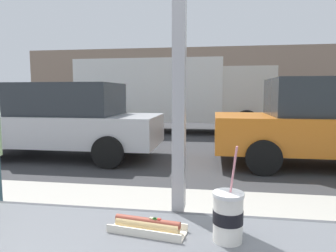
{
  "coord_description": "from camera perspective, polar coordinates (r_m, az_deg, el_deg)",
  "views": [
    {
      "loc": [
        0.14,
        -1.12,
        1.47
      ],
      "look_at": [
        -0.43,
        2.62,
        1.05
      ],
      "focal_mm": 31.96,
      "sensor_mm": 36.0,
      "label": 1
    }
  ],
  "objects": [
    {
      "name": "building_facade_far",
      "position": [
        22.29,
        8.41,
        8.56
      ],
      "size": [
        28.0,
        1.2,
        4.7
      ],
      "primitive_type": "cube",
      "color": "gray",
      "rests_on": "ground"
    },
    {
      "name": "parked_car_silver",
      "position": [
        7.18,
        -18.91,
        1.06
      ],
      "size": [
        4.32,
        1.89,
        1.68
      ],
      "color": "#BCBCC1",
      "rests_on": "ground"
    },
    {
      "name": "soda_cup_left",
      "position": [
        1.03,
        11.36,
        -16.43
      ],
      "size": [
        0.1,
        0.1,
        0.32
      ],
      "color": "white",
      "rests_on": "window_counter"
    },
    {
      "name": "box_truck",
      "position": [
        11.3,
        0.86,
        6.47
      ],
      "size": [
        6.99,
        2.44,
        2.66
      ],
      "color": "silver",
      "rests_on": "ground"
    },
    {
      "name": "hotdog_tray_far",
      "position": [
        1.09,
        -3.95,
        -18.42
      ],
      "size": [
        0.28,
        0.13,
        0.05
      ],
      "color": "silver",
      "rests_on": "window_counter"
    },
    {
      "name": "ground_plane",
      "position": [
        9.24,
        7.72,
        -2.86
      ],
      "size": [
        60.0,
        60.0,
        0.0
      ],
      "primitive_type": "plane",
      "color": "#38383A"
    },
    {
      "name": "sidewalk_strip",
      "position": [
        3.07,
        5.5,
        -21.13
      ],
      "size": [
        16.0,
        2.8,
        0.11
      ],
      "primitive_type": "cube",
      "color": "#B2ADA3",
      "rests_on": "ground"
    },
    {
      "name": "parked_car_orange",
      "position": [
        6.76,
        28.53,
        0.61
      ],
      "size": [
        4.52,
        1.97,
        1.76
      ],
      "color": "orange",
      "rests_on": "ground"
    }
  ]
}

